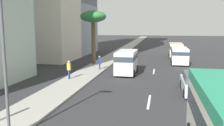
{
  "coord_description": "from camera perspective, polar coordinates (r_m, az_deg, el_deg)",
  "views": [
    {
      "loc": [
        -2.51,
        -0.68,
        5.2
      ],
      "look_at": [
        19.05,
        3.68,
        1.8
      ],
      "focal_mm": 38.77,
      "sensor_mm": 36.0,
      "label": 1
    }
  ],
  "objects": [
    {
      "name": "ground_plane",
      "position": [
        34.41,
        10.16,
        -0.04
      ],
      "size": [
        198.0,
        198.0,
        0.0
      ],
      "primitive_type": "plane",
      "color": "#2D2D30"
    },
    {
      "name": "sidewalk_right",
      "position": [
        35.26,
        -1.45,
        0.43
      ],
      "size": [
        162.0,
        2.92,
        0.15
      ],
      "primitive_type": "cube",
      "color": "#9E9B93",
      "rests_on": "ground_plane"
    },
    {
      "name": "lane_stripe_mid",
      "position": [
        17.11,
        8.72,
        -8.98
      ],
      "size": [
        3.2,
        0.16,
        0.01
      ],
      "primitive_type": "cube",
      "color": "silver",
      "rests_on": "ground_plane"
    },
    {
      "name": "lane_stripe_far",
      "position": [
        28.21,
        9.85,
        -1.95
      ],
      "size": [
        3.2,
        0.16,
        0.01
      ],
      "primitive_type": "cube",
      "color": "silver",
      "rests_on": "ground_plane"
    },
    {
      "name": "car_second",
      "position": [
        19.93,
        18.94,
        -4.53
      ],
      "size": [
        4.74,
        1.93,
        1.63
      ],
      "color": "silver",
      "rests_on": "ground_plane"
    },
    {
      "name": "van_third",
      "position": [
        34.38,
        15.6,
        1.91
      ],
      "size": [
        5.09,
        2.21,
        2.22
      ],
      "color": "white",
      "rests_on": "ground_plane"
    },
    {
      "name": "van_fourth",
      "position": [
        26.3,
        3.47,
        0.53
      ],
      "size": [
        4.84,
        2.1,
        2.5
      ],
      "rotation": [
        0.0,
        0.0,
        3.14
      ],
      "color": "silver",
      "rests_on": "ground_plane"
    },
    {
      "name": "van_fifth",
      "position": [
        41.36,
        14.79,
        3.14
      ],
      "size": [
        5.08,
        2.19,
        2.34
      ],
      "color": "beige",
      "rests_on": "ground_plane"
    },
    {
      "name": "pedestrian_near_lamp",
      "position": [
        28.17,
        -2.95,
        0.23
      ],
      "size": [
        0.39,
        0.35,
        1.59
      ],
      "rotation": [
        0.0,
        0.0,
        0.54
      ],
      "color": "navy",
      "rests_on": "sidewalk_right"
    },
    {
      "name": "pedestrian_by_tree",
      "position": [
        23.44,
        -10.11,
        -1.35
      ],
      "size": [
        0.3,
        0.36,
        1.76
      ],
      "rotation": [
        0.0,
        0.0,
        4.47
      ],
      "color": "navy",
      "rests_on": "sidewalk_right"
    },
    {
      "name": "palm_tree",
      "position": [
        32.16,
        -4.46,
        10.41
      ],
      "size": [
        3.41,
        3.41,
        7.02
      ],
      "color": "brown",
      "rests_on": "sidewalk_right"
    },
    {
      "name": "street_lamp",
      "position": [
        11.5,
        -23.73,
        3.05
      ],
      "size": [
        0.24,
        0.97,
        6.52
      ],
      "color": "#4C4C51",
      "rests_on": "sidewalk_right"
    }
  ]
}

